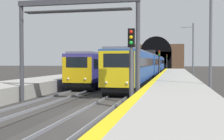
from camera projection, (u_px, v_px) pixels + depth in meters
ground_plane at (95, 113)px, 15.81m from camera, size 320.00×320.00×0.00m
platform_right at (176, 106)px, 14.88m from camera, size 112.00×4.37×1.09m
platform_right_edge_strip at (139, 94)px, 15.27m from camera, size 112.00×0.50×0.01m
track_main_line at (95, 112)px, 15.81m from camera, size 160.00×3.16×0.21m
track_adjacent_line at (24, 110)px, 16.70m from camera, size 160.00×2.72×0.21m
train_main_approaching at (150, 65)px, 51.93m from camera, size 62.82×2.96×4.84m
train_adjacent_platform at (129, 65)px, 55.38m from camera, size 61.03×2.88×4.62m
railway_signal_near at (131, 61)px, 16.28m from camera, size 0.39×0.38×4.66m
railway_signal_mid at (159, 61)px, 46.05m from camera, size 0.39×0.38×4.63m
railway_signal_far at (167, 61)px, 91.87m from camera, size 0.39×0.38×5.06m
overhead_signal_gantry at (77, 25)px, 19.22m from camera, size 0.70×8.40×6.97m
tunnel_portal at (156, 57)px, 102.20m from camera, size 2.18×19.25×11.60m
catenary_mast_near at (210, 43)px, 22.08m from camera, size 0.22×2.35×8.24m
catenary_mast_far at (193, 51)px, 42.85m from camera, size 0.22×1.90×8.49m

